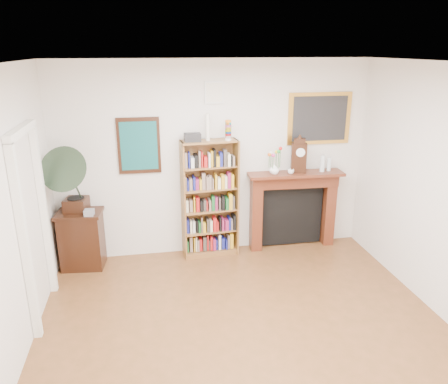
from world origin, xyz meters
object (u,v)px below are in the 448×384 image
side_cabinet (82,240)px  bottle_left (322,164)px  cd_stack (89,212)px  teacup (291,171)px  mantel_clock (299,156)px  bookshelf (210,193)px  fireplace (293,203)px  flower_vase (274,169)px  gramophone (71,176)px  bottle_right (329,164)px

side_cabinet → bottle_left: bottle_left is taller
cd_stack → teacup: (2.83, 0.18, 0.37)m
teacup → mantel_clock: bearing=21.6°
teacup → bottle_left: bottle_left is taller
bookshelf → cd_stack: size_ratio=16.46×
side_cabinet → bottle_left: (3.48, 0.06, 0.90)m
bookshelf → fireplace: (1.28, 0.06, -0.25)m
cd_stack → flower_vase: flower_vase is taller
side_cabinet → cd_stack: size_ratio=6.82×
gramophone → mantel_clock: gramophone is taller
side_cabinet → flower_vase: 2.88m
side_cabinet → teacup: (2.99, 0.02, 0.82)m
side_cabinet → gramophone: 0.96m
gramophone → mantel_clock: bearing=14.2°
gramophone → bottle_left: size_ratio=3.99×
cd_stack → flower_vase: (2.59, 0.21, 0.41)m
bookshelf → teacup: (1.18, -0.05, 0.27)m
gramophone → bottle_right: size_ratio=4.79×
bottle_left → side_cabinet: bearing=-179.0°
bookshelf → bottle_right: bookshelf is taller
bookshelf → cd_stack: (-1.65, -0.23, -0.10)m
teacup → bottle_right: bottle_right is taller
bookshelf → cd_stack: bearing=-177.4°
mantel_clock → bottle_right: 0.50m
bookshelf → bottle_left: bookshelf is taller
mantel_clock → teacup: (-0.13, -0.05, -0.20)m
teacup → bottle_right: 0.61m
flower_vase → bottle_left: (0.73, 0.00, 0.04)m
side_cabinet → gramophone: (-0.03, -0.11, 0.95)m
flower_vase → teacup: size_ratio=1.62×
bottle_left → bottle_right: bottle_left is taller
bottle_right → flower_vase: bearing=-178.5°
side_cabinet → fireplace: size_ratio=0.57×
cd_stack → teacup: bearing=3.6°
mantel_clock → flower_vase: 0.40m
side_cabinet → cd_stack: cd_stack is taller
mantel_clock → gramophone: bearing=-162.0°
fireplace → flower_vase: flower_vase is taller
teacup → flower_vase: bearing=172.0°
side_cabinet → bottle_right: (3.59, 0.08, 0.88)m
gramophone → side_cabinet: bearing=86.0°
flower_vase → teacup: 0.25m
side_cabinet → flower_vase: (2.75, 0.06, 0.86)m
side_cabinet → mantel_clock: size_ratio=1.63×
fireplace → bottle_left: (0.40, -0.07, 0.61)m
fireplace → bottle_left: bearing=-8.5°
mantel_clock → flower_vase: size_ratio=3.30×
flower_vase → mantel_clock: bearing=2.6°
side_cabinet → mantel_clock: mantel_clock is taller
bottle_right → mantel_clock: bearing=-179.4°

